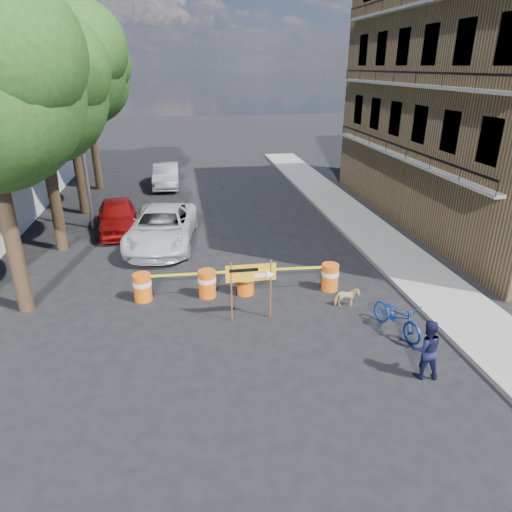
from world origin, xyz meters
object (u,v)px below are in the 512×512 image
object	(u,v)px
barrel_mid_right	(245,280)
detour_sign	(258,277)
suv_white	(162,227)
barrel_far_right	(330,276)
dog	(347,297)
bicycle	(399,302)
pedestrian	(426,349)
sedan_silver	(166,175)
barrel_far_left	(143,287)
barrel_mid_left	(207,283)
sedan_red	(118,216)

from	to	relation	value
barrel_mid_right	detour_sign	world-z (taller)	detour_sign
suv_white	barrel_far_right	bearing A→B (deg)	-35.24
barrel_far_right	dog	world-z (taller)	barrel_far_right
barrel_far_right	bicycle	size ratio (longest dim) A/B	0.47
pedestrian	sedan_silver	world-z (taller)	pedestrian
barrel_far_right	dog	distance (m)	1.23
barrel_mid_right	pedestrian	size ratio (longest dim) A/B	0.59
barrel_far_left	barrel_mid_right	xyz separation A→B (m)	(3.27, -0.08, 0.00)
detour_sign	bicycle	size ratio (longest dim) A/B	0.97
barrel_mid_right	bicycle	bearing A→B (deg)	-38.18
barrel_mid_right	bicycle	xyz separation A→B (m)	(3.81, -3.00, 0.48)
barrel_mid_right	sedan_silver	xyz separation A→B (m)	(-2.76, 14.93, 0.23)
detour_sign	barrel_far_right	bearing A→B (deg)	29.41
barrel_mid_left	barrel_far_right	distance (m)	4.04
barrel_mid_right	sedan_red	world-z (taller)	sedan_red
barrel_far_left	detour_sign	size ratio (longest dim) A/B	0.48
bicycle	sedan_silver	world-z (taller)	bicycle
barrel_mid_left	detour_sign	xyz separation A→B (m)	(1.36, -1.66, 0.89)
detour_sign	pedestrian	bearing A→B (deg)	-43.32
sedan_red	dog	bearing A→B (deg)	-54.92
barrel_far_right	pedestrian	xyz separation A→B (m)	(0.78, -4.79, 0.29)
barrel_far_right	detour_sign	distance (m)	3.19
detour_sign	pedestrian	distance (m)	4.82
barrel_mid_right	sedan_red	size ratio (longest dim) A/B	0.22
barrel_mid_left	barrel_far_left	bearing A→B (deg)	178.06
barrel_mid_right	detour_sign	distance (m)	1.88
barrel_mid_right	suv_white	size ratio (longest dim) A/B	0.16
barrel_mid_right	bicycle	world-z (taller)	bicycle
barrel_mid_left	bicycle	distance (m)	5.90
barrel_far_right	sedan_red	xyz separation A→B (m)	(-7.56, 7.12, 0.24)
barrel_far_right	dog	xyz separation A→B (m)	(0.16, -1.21, -0.16)
barrel_far_right	dog	size ratio (longest dim) A/B	1.23
pedestrian	bicycle	bearing A→B (deg)	-85.19
barrel_mid_right	pedestrian	bearing A→B (deg)	-54.13
suv_white	sedan_silver	size ratio (longest dim) A/B	1.30
detour_sign	sedan_red	size ratio (longest dim) A/B	0.45
detour_sign	barrel_far_left	bearing A→B (deg)	153.27
barrel_mid_right	sedan_red	bearing A→B (deg)	124.35
barrel_far_right	suv_white	world-z (taller)	suv_white
barrel_far_left	sedan_silver	bearing A→B (deg)	88.03
detour_sign	suv_white	bearing A→B (deg)	113.90
bicycle	dog	distance (m)	1.95
barrel_far_right	suv_white	xyz separation A→B (m)	(-5.56, 5.09, 0.29)
barrel_far_left	pedestrian	distance (m)	8.50
suv_white	sedan_silver	world-z (taller)	suv_white
barrel_mid_right	barrel_far_left	bearing A→B (deg)	178.62
barrel_mid_left	bicycle	size ratio (longest dim) A/B	0.47
detour_sign	sedan_silver	xyz separation A→B (m)	(-2.88, 16.58, -0.66)
pedestrian	barrel_far_right	bearing A→B (deg)	-69.11
dog	sedan_silver	world-z (taller)	sedan_silver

